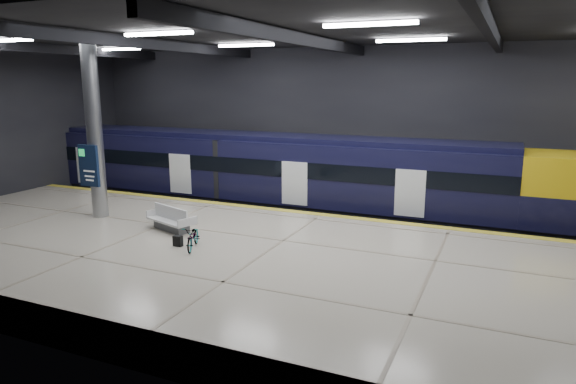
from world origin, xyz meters
The scene contains 10 objects.
ground centered at (0.00, 0.00, 0.00)m, with size 30.00×30.00×0.00m, color black.
room_shell centered at (0.00, 0.00, 5.72)m, with size 30.10×16.10×8.05m.
platform centered at (0.00, -2.50, 0.55)m, with size 30.00×11.00×1.10m, color beige.
safety_strip centered at (0.00, 2.75, 1.11)m, with size 30.00×0.40×0.01m, color gold.
rails centered at (0.00, 5.50, 0.08)m, with size 30.00×1.52×0.16m.
train centered at (-2.95, 5.50, 2.06)m, with size 29.40×2.84×3.79m.
bench centered at (-4.21, -1.51, 1.41)m, with size 2.15×1.42×0.88m.
bicycle centered at (-2.32, -2.93, 1.48)m, with size 0.51×1.46×0.77m, color #99999E.
pannier_bag centered at (-2.92, -2.93, 1.28)m, with size 0.30×0.18×0.35m, color black.
info_column centered at (-8.00, -1.03, 4.46)m, with size 0.90×0.78×6.90m.
Camera 1 is at (6.80, -16.16, 6.37)m, focal length 32.00 mm.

